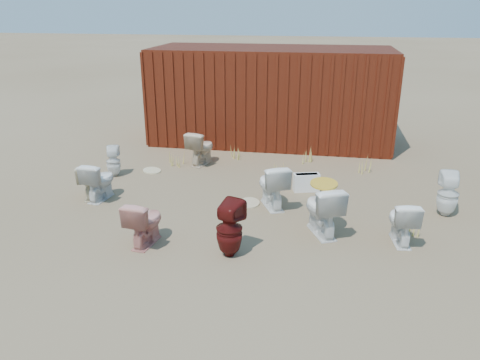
% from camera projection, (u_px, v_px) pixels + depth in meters
% --- Properties ---
extents(ground, '(100.00, 100.00, 0.00)m').
position_uv_depth(ground, '(234.00, 223.00, 7.76)').
color(ground, brown).
rests_on(ground, ground).
extents(shipping_container, '(6.00, 2.40, 2.40)m').
position_uv_depth(shipping_container, '(271.00, 95.00, 12.13)').
color(shipping_container, '#44120B').
rests_on(shipping_container, ground).
extents(toilet_front_a, '(0.49, 0.76, 0.73)m').
position_uv_depth(toilet_front_a, '(99.00, 181.00, 8.62)').
color(toilet_front_a, white).
rests_on(toilet_front_a, ground).
extents(toilet_front_pink, '(0.50, 0.75, 0.72)m').
position_uv_depth(toilet_front_pink, '(145.00, 222.00, 6.99)').
color(toilet_front_pink, tan).
rests_on(toilet_front_pink, ground).
extents(toilet_front_c, '(0.74, 0.91, 0.81)m').
position_uv_depth(toilet_front_c, '(272.00, 185.00, 8.28)').
color(toilet_front_c, white).
rests_on(toilet_front_c, ground).
extents(toilet_front_maroon, '(0.49, 0.49, 0.84)m').
position_uv_depth(toilet_front_maroon, '(229.00, 229.00, 6.64)').
color(toilet_front_maroon, '#55100E').
rests_on(toilet_front_maroon, ground).
extents(toilet_front_e, '(0.47, 0.73, 0.70)m').
position_uv_depth(toilet_front_e, '(402.00, 221.00, 7.04)').
color(toilet_front_e, white).
rests_on(toilet_front_e, ground).
extents(toilet_back_a, '(0.37, 0.37, 0.65)m').
position_uv_depth(toilet_back_a, '(113.00, 161.00, 9.80)').
color(toilet_back_a, white).
rests_on(toilet_back_a, ground).
extents(toilet_back_beige_left, '(0.59, 0.76, 0.68)m').
position_uv_depth(toilet_back_beige_left, '(89.00, 180.00, 8.72)').
color(toilet_back_beige_left, beige).
rests_on(toilet_back_beige_left, ground).
extents(toilet_back_beige_right, '(0.62, 0.85, 0.77)m').
position_uv_depth(toilet_back_beige_right, '(201.00, 148.00, 10.53)').
color(toilet_back_beige_right, beige).
rests_on(toilet_back_beige_right, ground).
extents(toilet_back_yellowlid, '(0.75, 0.93, 0.83)m').
position_uv_depth(toilet_back_yellowlid, '(322.00, 209.00, 7.29)').
color(toilet_back_yellowlid, white).
rests_on(toilet_back_yellowlid, ground).
extents(toilet_back_e, '(0.37, 0.38, 0.78)m').
position_uv_depth(toilet_back_e, '(448.00, 194.00, 7.94)').
color(toilet_back_e, white).
rests_on(toilet_back_e, ground).
extents(yellow_lid, '(0.42, 0.53, 0.02)m').
position_uv_depth(yellow_lid, '(324.00, 184.00, 7.14)').
color(yellow_lid, gold).
rests_on(yellow_lid, toilet_back_yellowlid).
extents(loose_tank, '(0.54, 0.33, 0.35)m').
position_uv_depth(loose_tank, '(306.00, 182.00, 9.06)').
color(loose_tank, white).
rests_on(loose_tank, ground).
extents(loose_lid_near, '(0.43, 0.53, 0.02)m').
position_uv_depth(loose_lid_near, '(249.00, 203.00, 8.54)').
color(loose_lid_near, '#C4B58E').
rests_on(loose_lid_near, ground).
extents(loose_lid_far, '(0.59, 0.58, 0.02)m').
position_uv_depth(loose_lid_far, '(152.00, 170.00, 10.20)').
color(loose_lid_far, beige).
rests_on(loose_lid_far, ground).
extents(weed_clump_a, '(0.36, 0.36, 0.31)m').
position_uv_depth(weed_clump_a, '(175.00, 159.00, 10.49)').
color(weed_clump_a, '#BAA94A').
rests_on(weed_clump_a, ground).
extents(weed_clump_b, '(0.32, 0.32, 0.27)m').
position_uv_depth(weed_clump_b, '(281.00, 171.00, 9.83)').
color(weed_clump_b, '#BAA94A').
rests_on(weed_clump_b, ground).
extents(weed_clump_c, '(0.36, 0.36, 0.35)m').
position_uv_depth(weed_clump_c, '(363.00, 165.00, 10.05)').
color(weed_clump_c, '#BAA94A').
rests_on(weed_clump_c, ground).
extents(weed_clump_d, '(0.30, 0.30, 0.27)m').
position_uv_depth(weed_clump_d, '(233.00, 153.00, 11.00)').
color(weed_clump_d, '#BAA94A').
rests_on(weed_clump_d, ground).
extents(weed_clump_e, '(0.34, 0.34, 0.33)m').
position_uv_depth(weed_clump_e, '(311.00, 155.00, 10.74)').
color(weed_clump_e, '#BAA94A').
rests_on(weed_clump_e, ground).
extents(weed_clump_f, '(0.28, 0.28, 0.24)m').
position_uv_depth(weed_clump_f, '(409.00, 227.00, 7.36)').
color(weed_clump_f, '#BAA94A').
rests_on(weed_clump_f, ground).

